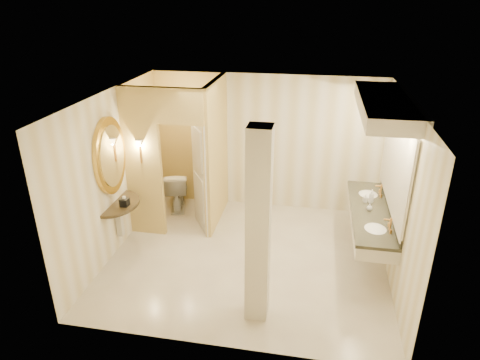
# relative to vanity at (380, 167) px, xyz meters

# --- Properties ---
(floor) EXTENTS (4.50, 4.50, 0.00)m
(floor) POSITION_rel_vanity_xyz_m (-1.98, -0.40, -1.63)
(floor) COLOR beige
(floor) RESTS_ON ground
(ceiling) EXTENTS (4.50, 4.50, 0.00)m
(ceiling) POSITION_rel_vanity_xyz_m (-1.98, -0.40, 1.07)
(ceiling) COLOR white
(ceiling) RESTS_ON wall_back
(wall_back) EXTENTS (4.50, 0.02, 2.70)m
(wall_back) POSITION_rel_vanity_xyz_m (-1.98, 1.60, -0.28)
(wall_back) COLOR white
(wall_back) RESTS_ON floor
(wall_front) EXTENTS (4.50, 0.02, 2.70)m
(wall_front) POSITION_rel_vanity_xyz_m (-1.98, -2.40, -0.28)
(wall_front) COLOR white
(wall_front) RESTS_ON floor
(wall_left) EXTENTS (0.02, 4.00, 2.70)m
(wall_left) POSITION_rel_vanity_xyz_m (-4.23, -0.40, -0.28)
(wall_left) COLOR white
(wall_left) RESTS_ON floor
(wall_right) EXTENTS (0.02, 4.00, 2.70)m
(wall_right) POSITION_rel_vanity_xyz_m (0.27, -0.40, -0.28)
(wall_right) COLOR white
(wall_right) RESTS_ON floor
(toilet_closet) EXTENTS (1.50, 1.55, 2.70)m
(toilet_closet) POSITION_rel_vanity_xyz_m (-3.11, 0.57, -0.24)
(toilet_closet) COLOR #ECD67B
(toilet_closet) RESTS_ON floor
(wall_sconce) EXTENTS (0.14, 0.14, 0.42)m
(wall_sconce) POSITION_rel_vanity_xyz_m (-3.90, 0.03, 0.10)
(wall_sconce) COLOR #CB8C41
(wall_sconce) RESTS_ON toilet_closet
(vanity) EXTENTS (0.75, 2.41, 2.09)m
(vanity) POSITION_rel_vanity_xyz_m (0.00, 0.00, 0.00)
(vanity) COLOR beige
(vanity) RESTS_ON floor
(console_shelf) EXTENTS (0.97, 0.97, 1.94)m
(console_shelf) POSITION_rel_vanity_xyz_m (-4.19, -0.49, -0.29)
(console_shelf) COLOR black
(console_shelf) RESTS_ON floor
(pillar) EXTENTS (0.30, 0.30, 2.70)m
(pillar) POSITION_rel_vanity_xyz_m (-1.63, -1.72, -0.28)
(pillar) COLOR beige
(pillar) RESTS_ON floor
(tissue_box) EXTENTS (0.14, 0.14, 0.13)m
(tissue_box) POSITION_rel_vanity_xyz_m (-3.99, -0.58, -0.69)
(tissue_box) COLOR black
(tissue_box) RESTS_ON console_shelf
(toilet) EXTENTS (0.64, 0.88, 0.81)m
(toilet) POSITION_rel_vanity_xyz_m (-3.69, 1.12, -1.22)
(toilet) COLOR white
(toilet) RESTS_ON floor
(soap_bottle_a) EXTENTS (0.07, 0.07, 0.14)m
(soap_bottle_a) POSITION_rel_vanity_xyz_m (-0.11, 0.28, -0.68)
(soap_bottle_a) COLOR beige
(soap_bottle_a) RESTS_ON vanity
(soap_bottle_b) EXTENTS (0.11, 0.11, 0.11)m
(soap_bottle_b) POSITION_rel_vanity_xyz_m (-0.07, -0.02, -0.70)
(soap_bottle_b) COLOR silver
(soap_bottle_b) RESTS_ON vanity
(soap_bottle_c) EXTENTS (0.10, 0.10, 0.23)m
(soap_bottle_c) POSITION_rel_vanity_xyz_m (-0.02, 0.27, -0.64)
(soap_bottle_c) COLOR #C6B28C
(soap_bottle_c) RESTS_ON vanity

